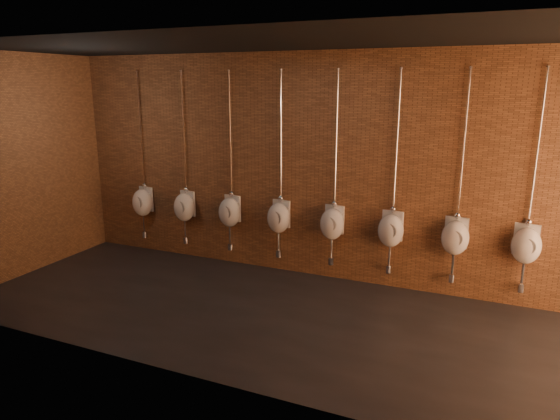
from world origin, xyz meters
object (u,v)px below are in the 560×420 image
at_px(urinal_7, 526,244).
at_px(urinal_3, 279,216).
at_px(urinal_0, 143,201).
at_px(urinal_2, 230,211).
at_px(urinal_6, 455,236).
at_px(urinal_1, 184,206).
at_px(urinal_4, 332,222).
at_px(urinal_5, 391,229).

bearing_deg(urinal_7, urinal_3, 180.00).
height_order(urinal_0, urinal_2, same).
bearing_deg(urinal_6, urinal_1, 180.00).
relative_size(urinal_1, urinal_6, 1.00).
bearing_deg(urinal_7, urinal_4, 180.00).
bearing_deg(urinal_2, urinal_1, 180.00).
distance_m(urinal_0, urinal_7, 5.75).
distance_m(urinal_1, urinal_4, 2.46).
distance_m(urinal_3, urinal_5, 1.64).
bearing_deg(urinal_1, urinal_7, 0.00).
height_order(urinal_2, urinal_5, same).
bearing_deg(urinal_7, urinal_5, 180.00).
relative_size(urinal_0, urinal_1, 1.00).
relative_size(urinal_2, urinal_7, 1.00).
height_order(urinal_3, urinal_6, same).
distance_m(urinal_2, urinal_4, 1.64).
bearing_deg(urinal_7, urinal_6, 180.00).
bearing_deg(urinal_1, urinal_5, 0.00).
relative_size(urinal_0, urinal_6, 1.00).
xyz_separation_m(urinal_1, urinal_4, (2.46, 0.00, 0.00)).
xyz_separation_m(urinal_0, urinal_6, (4.93, 0.00, 0.00)).
xyz_separation_m(urinal_6, urinal_7, (0.82, 0.00, 0.00)).
distance_m(urinal_0, urinal_2, 1.64).
bearing_deg(urinal_5, urinal_1, 180.00).
distance_m(urinal_1, urinal_7, 4.93).
relative_size(urinal_1, urinal_4, 1.00).
bearing_deg(urinal_4, urinal_7, 0.00).
distance_m(urinal_4, urinal_7, 2.46).
relative_size(urinal_4, urinal_7, 1.00).
relative_size(urinal_1, urinal_3, 1.00).
height_order(urinal_4, urinal_7, same).
height_order(urinal_3, urinal_7, same).
bearing_deg(urinal_4, urinal_2, 180.00).
bearing_deg(urinal_4, urinal_6, 0.00).
bearing_deg(urinal_6, urinal_4, 180.00).
distance_m(urinal_0, urinal_3, 2.46).
bearing_deg(urinal_6, urinal_3, 180.00).
distance_m(urinal_2, urinal_3, 0.82).
height_order(urinal_1, urinal_6, same).
height_order(urinal_1, urinal_4, same).
bearing_deg(urinal_6, urinal_2, 180.00).
xyz_separation_m(urinal_1, urinal_3, (1.64, 0.00, 0.00)).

